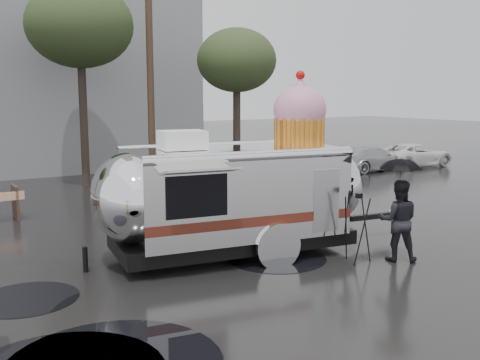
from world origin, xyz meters
TOP-DOWN VIEW (x-y plane):
  - ground at (0.00, 0.00)m, footprint 120.00×120.00m
  - puddles at (-3.53, 0.54)m, footprint 8.16×5.75m
  - utility_pole at (2.50, 14.00)m, footprint 1.60×0.28m
  - tree_mid at (0.00, 15.00)m, footprint 4.20×4.20m
  - tree_right at (6.00, 13.00)m, footprint 3.36×3.36m
  - parked_cars at (11.78, 12.00)m, footprint 13.20×1.90m
  - airstream_trailer at (0.12, 3.30)m, footprint 8.01×3.38m
  - person_right at (2.91, 0.95)m, footprint 0.98×0.95m
  - umbrella_black at (2.91, 0.95)m, footprint 1.16×1.16m
  - tripod at (2.06, 1.31)m, footprint 0.60×0.64m

SIDE VIEW (x-z plane):
  - ground at x=0.00m, z-range 0.00..0.00m
  - puddles at x=-3.53m, z-range 0.00..0.01m
  - parked_cars at x=11.78m, z-range -0.03..1.47m
  - person_right at x=2.91m, z-range 0.00..1.83m
  - tripod at x=2.06m, z-range 0.15..1.72m
  - airstream_trailer at x=0.12m, z-range -0.65..3.70m
  - umbrella_black at x=2.91m, z-range 0.77..3.12m
  - utility_pole at x=2.50m, z-range 0.12..9.12m
  - tree_right at x=6.00m, z-range 1.85..8.27m
  - tree_mid at x=0.00m, z-range 2.33..10.35m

